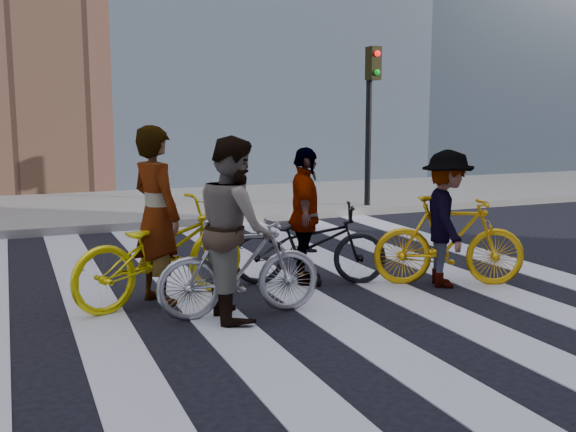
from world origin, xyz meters
TOP-DOWN VIEW (x-y plane):
  - ground at (0.00, 0.00)m, footprint 100.00×100.00m
  - sidewalk_far at (0.00, 7.50)m, footprint 100.00×5.00m
  - zebra_crosswalk at (0.00, 0.00)m, footprint 8.25×10.00m
  - traffic_signal at (4.40, 5.32)m, footprint 0.22×0.42m
  - bike_yellow_left at (-0.91, 0.43)m, footprint 2.26×1.47m
  - bike_silver_mid at (-0.31, -0.40)m, footprint 1.71×0.58m
  - bike_yellow_right at (2.38, -0.17)m, footprint 1.83×1.19m
  - bike_dark_rear at (0.87, 0.53)m, footprint 1.96×1.28m
  - rider_left at (-0.96, 0.43)m, footprint 0.68×0.82m
  - rider_mid at (-0.36, -0.40)m, footprint 0.74×0.93m
  - rider_right at (2.33, -0.17)m, footprint 0.97×1.20m
  - rider_rear at (0.82, 0.53)m, footprint 0.73×1.04m

SIDE VIEW (x-z plane):
  - ground at x=0.00m, z-range 0.00..0.00m
  - zebra_crosswalk at x=0.00m, z-range 0.00..0.01m
  - sidewalk_far at x=0.00m, z-range 0.00..0.15m
  - bike_dark_rear at x=0.87m, z-range 0.00..0.97m
  - bike_silver_mid at x=-0.31m, z-range 0.00..1.01m
  - bike_yellow_right at x=2.38m, z-range 0.00..1.07m
  - bike_yellow_left at x=-0.91m, z-range 0.00..1.12m
  - rider_right at x=2.33m, z-range 0.00..1.61m
  - rider_rear at x=0.82m, z-range 0.00..1.64m
  - rider_mid at x=-0.36m, z-range 0.00..1.82m
  - rider_left at x=-0.96m, z-range 0.00..1.91m
  - traffic_signal at x=4.40m, z-range 0.62..3.94m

